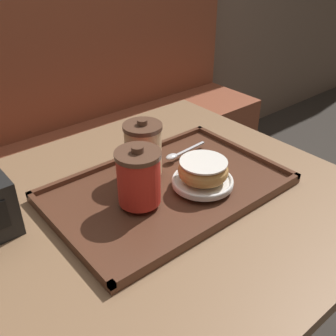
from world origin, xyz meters
The scene contains 8 objects.
booth_bench centered at (0.29, 0.87, 0.32)m, with size 1.76×0.44×1.00m.
cafe_table centered at (0.00, 0.00, 0.53)m, with size 0.86×0.82×0.70m.
serving_tray centered at (0.02, 0.01, 0.71)m, with size 0.53×0.34×0.02m.
coffee_cup_front centered at (-0.07, -0.01, 0.79)m, with size 0.10×0.10×0.13m.
coffee_cup_rear centered at (0.01, 0.08, 0.79)m, with size 0.09×0.09×0.13m.
plate_with_chocolate_donut centered at (0.08, -0.04, 0.73)m, with size 0.14×0.14×0.01m.
donut_chocolate_glazed centered at (0.08, -0.04, 0.76)m, with size 0.11×0.11×0.04m.
spoon centered at (0.12, 0.09, 0.73)m, with size 0.14×0.03×0.01m.
Camera 1 is at (-0.45, -0.56, 1.22)m, focal length 42.00 mm.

